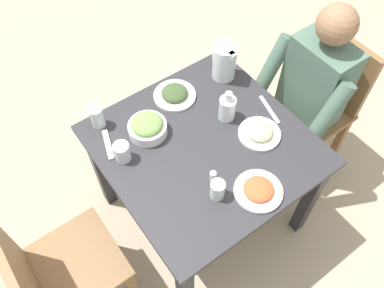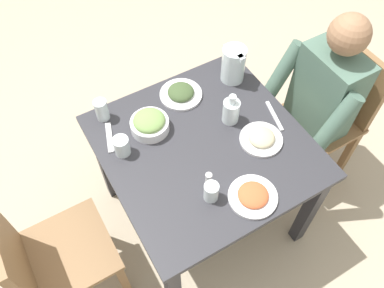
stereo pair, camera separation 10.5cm
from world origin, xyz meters
name	(u,v)px [view 1 (the left image)]	position (x,y,z in m)	size (l,w,h in m)	color
ground_plane	(201,211)	(0.00, 0.00, 0.00)	(8.00, 8.00, 0.00)	tan
dining_table	(204,158)	(0.00, 0.00, 0.60)	(0.91, 0.91, 0.72)	#2D2D33
chair_near	(321,99)	(-0.02, -0.83, 0.49)	(0.40, 0.40, 0.86)	olive
chair_far	(54,271)	(-0.03, 0.83, 0.49)	(0.40, 0.40, 0.86)	olive
diner_near	(301,98)	(-0.02, -0.63, 0.63)	(0.48, 0.53, 1.16)	#4C6B5B
water_pitcher	(224,62)	(0.29, -0.34, 0.81)	(0.16, 0.12, 0.19)	silver
salad_bowl	(147,127)	(0.21, 0.17, 0.76)	(0.18, 0.18, 0.09)	white
plate_rice_curry	(258,190)	(-0.33, -0.03, 0.73)	(0.21, 0.21, 0.04)	white
plate_beans	(260,133)	(-0.11, -0.24, 0.73)	(0.20, 0.20, 0.05)	white
plate_dolmas	(175,94)	(0.32, -0.05, 0.73)	(0.21, 0.21, 0.05)	white
water_glass_far_right	(97,117)	(0.38, 0.34, 0.77)	(0.06, 0.06, 0.11)	silver
water_glass_by_pitcher	(122,152)	(0.15, 0.34, 0.76)	(0.07, 0.07, 0.09)	silver
water_glass_far_left	(217,190)	(-0.24, 0.12, 0.76)	(0.06, 0.06, 0.09)	silver
oil_carafe	(227,109)	(0.07, -0.18, 0.77)	(0.08, 0.08, 0.16)	silver
salt_shaker	(213,176)	(-0.17, 0.09, 0.74)	(0.03, 0.03, 0.05)	white
fork_near	(108,144)	(0.25, 0.36, 0.72)	(0.17, 0.03, 0.01)	silver
knife_near	(269,110)	(-0.03, -0.38, 0.72)	(0.18, 0.02, 0.01)	silver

